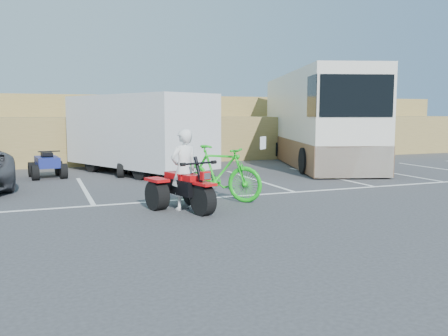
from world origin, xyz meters
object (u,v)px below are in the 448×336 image
object	(u,v)px
rider	(184,170)
quad_atv_blue	(48,178)
red_trike_atv	(188,211)
rv_motorhome	(315,125)
quad_atv_green	(135,176)
green_dirt_bike	(219,173)
cargo_trailer	(138,131)

from	to	relation	value
rider	quad_atv_blue	bearing A→B (deg)	-83.55
red_trike_atv	rider	world-z (taller)	rider
rv_motorhome	quad_atv_green	xyz separation A→B (m)	(-8.14, -1.40, -1.65)
red_trike_atv	rv_motorhome	xyz separation A→B (m)	(8.15, 7.83, 1.65)
red_trike_atv	quad_atv_blue	distance (m)	7.53
red_trike_atv	green_dirt_bike	distance (m)	1.59
rider	green_dirt_bike	bearing A→B (deg)	-160.91
rider	quad_atv_blue	distance (m)	7.44
red_trike_atv	quad_atv_green	size ratio (longest dim) A/B	1.25
cargo_trailer	rider	bearing A→B (deg)	-117.56
rv_motorhome	quad_atv_green	distance (m)	8.42
red_trike_atv	green_dirt_bike	xyz separation A→B (m)	(1.09, 0.93, 0.69)
quad_atv_blue	quad_atv_green	bearing A→B (deg)	-17.41
green_dirt_bike	cargo_trailer	xyz separation A→B (m)	(-0.80, 6.19, 0.83)
rv_motorhome	cargo_trailer	bearing A→B (deg)	-157.08
rider	quad_atv_blue	world-z (taller)	rider
quad_atv_blue	quad_atv_green	xyz separation A→B (m)	(2.85, -0.54, 0.00)
green_dirt_bike	rv_motorhome	world-z (taller)	rv_motorhome
rider	cargo_trailer	bearing A→B (deg)	-108.58
quad_atv_green	cargo_trailer	bearing A→B (deg)	82.71
cargo_trailer	quad_atv_green	xyz separation A→B (m)	(-0.28, -0.68, -1.52)
red_trike_atv	rider	bearing A→B (deg)	90.00
rv_motorhome	quad_atv_blue	world-z (taller)	rv_motorhome
red_trike_atv	quad_atv_blue	xyz separation A→B (m)	(-2.85, 6.97, 0.00)
red_trike_atv	rv_motorhome	bearing A→B (deg)	27.98
green_dirt_bike	quad_atv_blue	size ratio (longest dim) A/B	1.56
rider	rv_motorhome	bearing A→B (deg)	-152.69
quad_atv_blue	quad_atv_green	world-z (taller)	quad_atv_blue
rv_motorhome	quad_atv_blue	xyz separation A→B (m)	(-10.99, -0.86, -1.65)
green_dirt_bike	rv_motorhome	size ratio (longest dim) A/B	0.21
red_trike_atv	rider	xyz separation A→B (m)	(-0.04, 0.14, 0.91)
quad_atv_blue	green_dirt_bike	bearing A→B (deg)	-63.67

